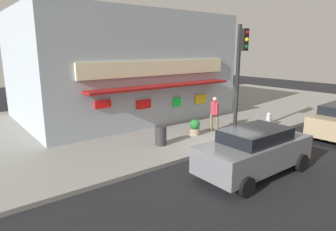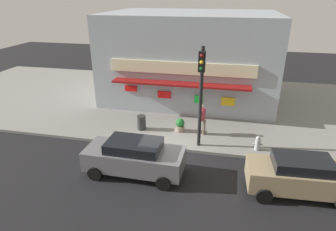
{
  "view_description": "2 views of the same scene",
  "coord_description": "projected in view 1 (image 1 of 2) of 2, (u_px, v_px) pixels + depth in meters",
  "views": [
    {
      "loc": [
        -9.24,
        -8.0,
        4.28
      ],
      "look_at": [
        -1.5,
        1.91,
        1.4
      ],
      "focal_mm": 31.13,
      "sensor_mm": 36.0,
      "label": 1
    },
    {
      "loc": [
        2.82,
        -12.92,
        7.67
      ],
      "look_at": [
        -0.19,
        0.93,
        1.57
      ],
      "focal_mm": 30.96,
      "sensor_mm": 36.0,
      "label": 2
    }
  ],
  "objects": [
    {
      "name": "potted_plant_by_doorway",
      "position": [
        195.0,
        127.0,
        14.27
      ],
      "size": [
        0.51,
        0.51,
        0.78
      ],
      "color": "gray",
      "rests_on": "sidewalk"
    },
    {
      "name": "corner_building",
      "position": [
        121.0,
        66.0,
        18.43
      ],
      "size": [
        11.96,
        9.19,
        6.16
      ],
      "color": "#9EA8B2",
      "rests_on": "sidewalk"
    },
    {
      "name": "traffic_light",
      "position": [
        240.0,
        67.0,
        13.18
      ],
      "size": [
        0.32,
        0.58,
        5.2
      ],
      "color": "black",
      "rests_on": "sidewalk"
    },
    {
      "name": "ground_plane",
      "position": [
        222.0,
        150.0,
        12.64
      ],
      "size": [
        59.48,
        59.48,
        0.0
      ],
      "primitive_type": "plane",
      "color": "black"
    },
    {
      "name": "pedestrian",
      "position": [
        214.0,
        112.0,
        14.8
      ],
      "size": [
        0.51,
        0.56,
        1.77
      ],
      "color": "brown",
      "rests_on": "sidewalk"
    },
    {
      "name": "fire_hydrant",
      "position": [
        269.0,
        120.0,
        15.82
      ],
      "size": [
        0.51,
        0.27,
        0.78
      ],
      "color": "#B2B2B7",
      "rests_on": "sidewalk"
    },
    {
      "name": "trash_can",
      "position": [
        161.0,
        136.0,
        12.73
      ],
      "size": [
        0.5,
        0.5,
        0.85
      ],
      "primitive_type": "cylinder",
      "color": "#2D2D2D",
      "rests_on": "sidewalk"
    },
    {
      "name": "parked_car_grey",
      "position": [
        254.0,
        150.0,
        10.05
      ],
      "size": [
        4.43,
        2.04,
        1.64
      ],
      "color": "slate",
      "rests_on": "ground_plane"
    },
    {
      "name": "sidewalk",
      "position": [
        137.0,
        119.0,
        17.98
      ],
      "size": [
        39.65,
        13.95,
        0.16
      ],
      "primitive_type": "cube",
      "color": "gray",
      "rests_on": "ground_plane"
    }
  ]
}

